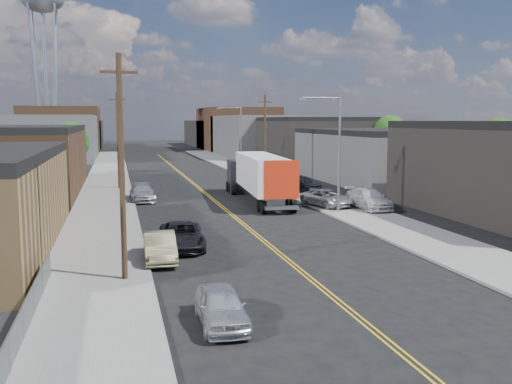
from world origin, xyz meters
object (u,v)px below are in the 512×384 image
water_tower (42,2)px  car_left_c (182,236)px  car_right_lot_b (369,199)px  car_right_lot_a (327,198)px  car_left_b (160,247)px  car_right_lot_c (302,183)px  car_left_d (142,193)px  car_left_a (221,307)px  semi_truck (257,174)px

water_tower → car_left_c: (17.00, -94.00, -29.92)m
water_tower → car_right_lot_b: water_tower is taller
car_right_lot_a → car_left_c: bearing=-155.8°
car_left_c → car_right_lot_b: size_ratio=0.96×
car_left_b → car_right_lot_c: bearing=58.7°
car_left_d → car_left_b: bearing=-91.6°
car_right_lot_a → water_tower: bearing=92.2°
water_tower → car_left_b: size_ratio=8.26×
water_tower → car_left_c: 100.10m
car_left_a → car_left_d: 32.11m
semi_truck → car_right_lot_c: bearing=42.8°
semi_truck → car_right_lot_c: semi_truck is taller
car_left_d → car_right_lot_c: (15.59, 2.19, 0.21)m
car_left_b → car_left_c: car_left_b is taller
semi_truck → car_right_lot_c: (5.70, 4.55, -1.41)m
car_left_a → car_left_b: size_ratio=0.89×
car_right_lot_a → car_right_lot_c: bearing=65.6°
water_tower → car_right_lot_c: water_tower is taller
car_left_c → semi_truck: bearing=66.9°
car_left_c → car_left_b: bearing=-115.0°
car_right_lot_c → car_left_a: bearing=-134.1°
water_tower → car_left_b: bearing=-80.8°
car_left_c → car_right_lot_c: car_right_lot_c is taller
car_left_b → car_left_c: 2.96m
water_tower → car_left_a: 111.81m
car_left_b → car_right_lot_a: bearing=46.4°
car_right_lot_a → car_right_lot_c: size_ratio=1.03×
car_left_b → car_right_lot_b: 21.51m
water_tower → car_right_lot_c: bearing=-66.5°
semi_truck → car_left_a: semi_truck is taller
car_left_b → car_left_a: bearing=-80.4°
car_left_b → car_right_lot_b: bearing=37.4°
car_left_a → car_right_lot_c: car_right_lot_c is taller
car_left_a → car_left_b: 9.87m
water_tower → car_right_lot_b: size_ratio=6.79×
car_right_lot_b → car_left_a: bearing=-126.2°
car_left_b → car_left_d: (0.12, 22.31, 0.01)m
car_right_lot_b → car_left_c: bearing=-148.6°
car_left_d → car_right_lot_b: (17.28, -9.68, 0.19)m
car_right_lot_b → car_right_lot_c: car_right_lot_c is taller
semi_truck → car_left_c: 19.43m
water_tower → car_right_lot_a: water_tower is taller
car_right_lot_b → car_right_lot_c: bearing=97.4°
water_tower → semi_truck: bearing=-71.5°
semi_truck → car_left_a: 30.98m
car_right_lot_b → car_right_lot_c: (-1.69, 11.86, 0.02)m
car_left_b → car_right_lot_c: (15.71, 24.50, 0.22)m
car_right_lot_a → car_right_lot_b: (2.80, -1.97, 0.11)m
car_left_a → car_right_lot_b: size_ratio=0.73×
semi_truck → car_right_lot_a: bearing=-45.1°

